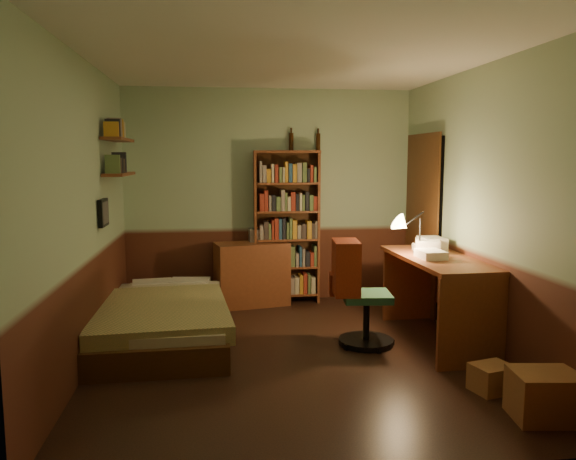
{
  "coord_description": "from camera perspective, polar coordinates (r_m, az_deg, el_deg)",
  "views": [
    {
      "loc": [
        -0.67,
        -4.87,
        1.76
      ],
      "look_at": [
        0.0,
        0.25,
        1.1
      ],
      "focal_mm": 35.0,
      "sensor_mm": 36.0,
      "label": 1
    }
  ],
  "objects": [
    {
      "name": "floor",
      "position": [
        5.22,
        0.36,
        -12.52
      ],
      "size": [
        3.5,
        4.0,
        0.02
      ],
      "primitive_type": "cube",
      "color": "black",
      "rests_on": "ground"
    },
    {
      "name": "ceiling",
      "position": [
        4.99,
        0.39,
        17.1
      ],
      "size": [
        3.5,
        4.0,
        0.02
      ],
      "primitive_type": "cube",
      "color": "silver",
      "rests_on": "wall_back"
    },
    {
      "name": "wall_back",
      "position": [
        6.93,
        -1.88,
        3.47
      ],
      "size": [
        3.5,
        0.02,
        2.6
      ],
      "primitive_type": "cube",
      "color": "#97B591",
      "rests_on": "ground"
    },
    {
      "name": "wall_left",
      "position": [
        5.01,
        -20.0,
        1.58
      ],
      "size": [
        0.02,
        4.0,
        2.6
      ],
      "primitive_type": "cube",
      "color": "#97B591",
      "rests_on": "ground"
    },
    {
      "name": "wall_right",
      "position": [
        5.46,
        19.02,
        2.06
      ],
      "size": [
        0.02,
        4.0,
        2.6
      ],
      "primitive_type": "cube",
      "color": "#97B591",
      "rests_on": "ground"
    },
    {
      "name": "wall_front",
      "position": [
        2.97,
        5.64,
        -1.64
      ],
      "size": [
        3.5,
        0.02,
        2.6
      ],
      "primitive_type": "cube",
      "color": "#97B591",
      "rests_on": "ground"
    },
    {
      "name": "doorway",
      "position": [
        6.66,
        13.64,
        0.52
      ],
      "size": [
        0.06,
        0.9,
        2.0
      ],
      "primitive_type": "cube",
      "color": "black",
      "rests_on": "ground"
    },
    {
      "name": "door_trim",
      "position": [
        6.64,
        13.36,
        0.52
      ],
      "size": [
        0.02,
        0.98,
        2.08
      ],
      "primitive_type": "cube",
      "color": "#3C210E",
      "rests_on": "ground"
    },
    {
      "name": "bed",
      "position": [
        5.7,
        -12.55,
        -7.47
      ],
      "size": [
        1.23,
        2.21,
        0.65
      ],
      "primitive_type": "cube",
      "rotation": [
        0.0,
        0.0,
        0.03
      ],
      "color": "olive",
      "rests_on": "ground"
    },
    {
      "name": "dresser",
      "position": [
        6.79,
        -3.7,
        -4.47
      ],
      "size": [
        0.92,
        0.59,
        0.76
      ],
      "primitive_type": "cube",
      "rotation": [
        0.0,
        0.0,
        0.2
      ],
      "color": "brown",
      "rests_on": "ground"
    },
    {
      "name": "mini_stereo",
      "position": [
        6.84,
        -2.78,
        -0.49
      ],
      "size": [
        0.29,
        0.22,
        0.15
      ],
      "primitive_type": "cube",
      "rotation": [
        0.0,
        0.0,
        0.02
      ],
      "color": "#B2B2B7",
      "rests_on": "dresser"
    },
    {
      "name": "bookshelf",
      "position": [
        6.82,
        -0.1,
        0.27
      ],
      "size": [
        0.81,
        0.31,
        1.85
      ],
      "primitive_type": "cube",
      "rotation": [
        0.0,
        0.0,
        -0.08
      ],
      "color": "brown",
      "rests_on": "ground"
    },
    {
      "name": "bottle_left",
      "position": [
        6.89,
        0.33,
        8.96
      ],
      "size": [
        0.08,
        0.08,
        0.21
      ],
      "primitive_type": "cylinder",
      "rotation": [
        0.0,
        0.0,
        -0.42
      ],
      "color": "black",
      "rests_on": "bookshelf"
    },
    {
      "name": "bottle_right",
      "position": [
        6.94,
        3.08,
        8.91
      ],
      "size": [
        0.06,
        0.06,
        0.21
      ],
      "primitive_type": "cylinder",
      "rotation": [
        0.0,
        0.0,
        -0.05
      ],
      "color": "black",
      "rests_on": "bookshelf"
    },
    {
      "name": "desk",
      "position": [
        5.63,
        14.89,
        -6.8
      ],
      "size": [
        0.69,
        1.56,
        0.83
      ],
      "primitive_type": "cube",
      "rotation": [
        0.0,
        0.0,
        0.04
      ],
      "color": "brown",
      "rests_on": "ground"
    },
    {
      "name": "paper_stack",
      "position": [
        5.8,
        13.97,
        -1.58
      ],
      "size": [
        0.31,
        0.37,
        0.12
      ],
      "primitive_type": "cube",
      "rotation": [
        0.0,
        0.0,
        -0.31
      ],
      "color": "silver",
      "rests_on": "desk"
    },
    {
      "name": "desk_lamp",
      "position": [
        5.67,
        13.28,
        0.66
      ],
      "size": [
        0.21,
        0.21,
        0.6
      ],
      "primitive_type": "cone",
      "rotation": [
        0.0,
        0.0,
        -0.17
      ],
      "color": "black",
      "rests_on": "desk"
    },
    {
      "name": "office_chair",
      "position": [
        5.35,
        8.01,
        -6.0
      ],
      "size": [
        0.58,
        0.53,
        1.07
      ],
      "primitive_type": "cube",
      "rotation": [
        0.0,
        0.0,
        -0.11
      ],
      "color": "#224C31",
      "rests_on": "ground"
    },
    {
      "name": "red_jacket",
      "position": [
        4.96,
        6.88,
        2.17
      ],
      "size": [
        0.32,
        0.47,
        0.5
      ],
      "primitive_type": "cube",
      "rotation": [
        0.0,
        0.0,
        0.23
      ],
      "color": "#982F17",
      "rests_on": "office_chair"
    },
    {
      "name": "wall_shelf_lower",
      "position": [
        6.05,
        -16.76,
        5.46
      ],
      "size": [
        0.2,
        0.9,
        0.03
      ],
      "primitive_type": "cube",
      "color": "brown",
      "rests_on": "wall_left"
    },
    {
      "name": "wall_shelf_upper",
      "position": [
        6.05,
        -16.88,
        8.78
      ],
      "size": [
        0.2,
        0.9,
        0.03
      ],
      "primitive_type": "cube",
      "color": "brown",
      "rests_on": "wall_left"
    },
    {
      "name": "framed_picture",
      "position": [
        5.59,
        -18.25,
        1.69
      ],
      "size": [
        0.04,
        0.32,
        0.26
      ],
      "primitive_type": "cube",
      "color": "black",
      "rests_on": "wall_left"
    },
    {
      "name": "cardboard_box_a",
      "position": [
        4.33,
        24.67,
        -15.05
      ],
      "size": [
        0.48,
        0.4,
        0.33
      ],
      "primitive_type": "cube",
      "rotation": [
        0.0,
        0.0,
        -0.12
      ],
      "color": "brown",
      "rests_on": "ground"
    },
    {
      "name": "cardboard_box_b",
      "position": [
        4.67,
        20.02,
        -13.95
      ],
      "size": [
        0.34,
        0.31,
        0.21
      ],
      "primitive_type": "cube",
      "rotation": [
        0.0,
        0.0,
        0.26
      ],
      "color": "brown",
      "rests_on": "ground"
    }
  ]
}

